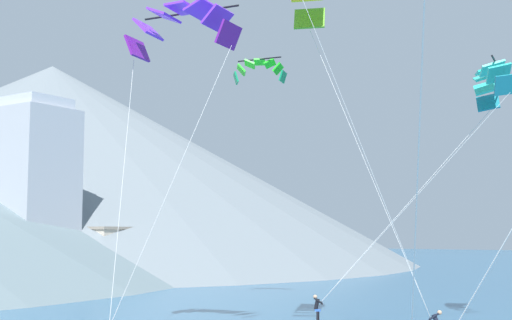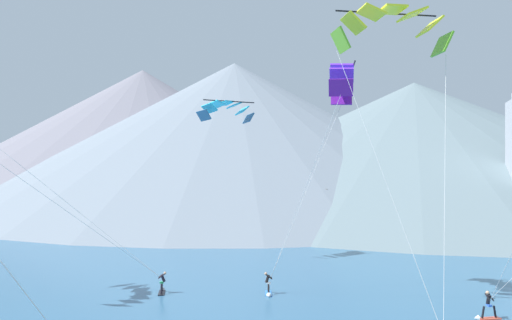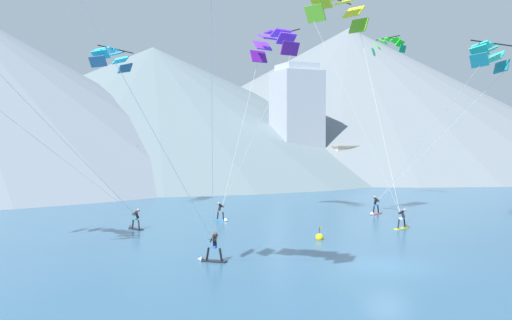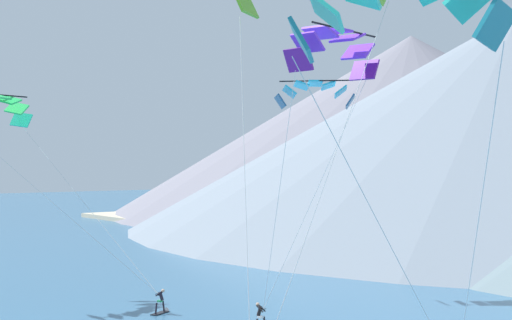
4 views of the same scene
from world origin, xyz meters
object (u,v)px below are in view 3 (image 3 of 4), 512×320
kitesurfer_mid_center (222,215)px  parafoil_kite_near_trail (487,55)px  parafoil_kite_distant_high_outer (388,44)px  kitesurfer_near_lead (404,222)px  race_marker_buoy (319,237)px  kitesurfer_far_left (135,223)px  parafoil_kite_mid_center (274,43)px  parafoil_kite_distant_low_drift (111,57)px  kitesurfer_near_trail (375,209)px  parafoil_kite_near_lead (338,7)px  kitesurfer_far_right (211,252)px

kitesurfer_mid_center → parafoil_kite_near_trail: size_ratio=0.13×
kitesurfer_mid_center → parafoil_kite_distant_high_outer: parafoil_kite_distant_high_outer is taller
kitesurfer_near_lead → race_marker_buoy: kitesurfer_near_lead is taller
kitesurfer_mid_center → kitesurfer_far_left: bearing=-167.9°
parafoil_kite_mid_center → race_marker_buoy: bearing=-99.4°
kitesurfer_near_lead → parafoil_kite_distant_low_drift: size_ratio=0.32×
kitesurfer_near_trail → parafoil_kite_mid_center: size_ratio=0.12×
kitesurfer_far_left → race_marker_buoy: 14.53m
kitesurfer_near_lead → parafoil_kite_near_lead: size_ratio=0.10×
parafoil_kite_near_lead → parafoil_kite_distant_low_drift: bearing=136.4°
kitesurfer_near_trail → race_marker_buoy: kitesurfer_near_trail is taller
parafoil_kite_near_trail → parafoil_kite_distant_high_outer: 18.86m
kitesurfer_far_left → parafoil_kite_near_trail: parafoil_kite_near_trail is taller
kitesurfer_near_lead → kitesurfer_far_left: size_ratio=1.01×
race_marker_buoy → kitesurfer_near_trail: bearing=40.9°
kitesurfer_mid_center → race_marker_buoy: bearing=-73.9°
kitesurfer_near_trail → kitesurfer_far_right: bearing=-146.4°
parafoil_kite_near_trail → parafoil_kite_distant_low_drift: bearing=140.5°
kitesurfer_far_right → kitesurfer_near_trail: bearing=33.6°
parafoil_kite_distant_high_outer → race_marker_buoy: (-19.17, -18.98, -17.39)m
parafoil_kite_mid_center → race_marker_buoy: size_ratio=14.94×
parafoil_kite_near_trail → kitesurfer_near_lead: bearing=172.9°
kitesurfer_near_trail → race_marker_buoy: 14.69m
kitesurfer_mid_center → parafoil_kite_near_trail: parafoil_kite_near_trail is taller
kitesurfer_near_lead → parafoil_kite_mid_center: parafoil_kite_mid_center is taller
kitesurfer_far_right → parafoil_kite_near_lead: bearing=36.6°
parafoil_kite_distant_high_outer → parafoil_kite_distant_low_drift: size_ratio=0.69×
kitesurfer_near_lead → kitesurfer_far_right: bearing=-162.4°
race_marker_buoy → parafoil_kite_near_lead: bearing=51.8°
kitesurfer_far_left → race_marker_buoy: kitesurfer_far_left is taller
kitesurfer_far_right → parafoil_kite_distant_low_drift: size_ratio=0.31×
kitesurfer_mid_center → kitesurfer_far_right: kitesurfer_far_right is taller
parafoil_kite_near_lead → parafoil_kite_distant_high_outer: bearing=41.2°
kitesurfer_mid_center → kitesurfer_far_left: (-7.71, -1.66, 0.00)m
parafoil_kite_near_lead → parafoil_kite_near_trail: size_ratio=1.33×
kitesurfer_far_right → parafoil_kite_near_lead: size_ratio=0.10×
kitesurfer_near_trail → kitesurfer_far_left: size_ratio=1.01×
kitesurfer_far_right → parafoil_kite_near_lead: (14.71, 10.92, 17.39)m
kitesurfer_mid_center → parafoil_kite_distant_low_drift: 19.90m
kitesurfer_mid_center → parafoil_kite_near_trail: (18.94, -10.37, 13.24)m
parafoil_kite_near_lead → parafoil_kite_mid_center: parafoil_kite_near_lead is taller
kitesurfer_far_right → parafoil_kite_distant_low_drift: (-1.57, 26.42, 14.44)m
parafoil_kite_near_lead → parafoil_kite_mid_center: bearing=126.1°
parafoil_kite_near_lead → race_marker_buoy: bearing=-128.2°
parafoil_kite_mid_center → race_marker_buoy: 19.64m
kitesurfer_near_trail → race_marker_buoy: bearing=-139.1°
kitesurfer_near_lead → kitesurfer_far_left: 20.85m
parafoil_kite_near_lead → parafoil_kite_near_trail: parafoil_kite_near_lead is taller
kitesurfer_near_lead → parafoil_kite_mid_center: 19.33m
race_marker_buoy → parafoil_kite_mid_center: bearing=80.6°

